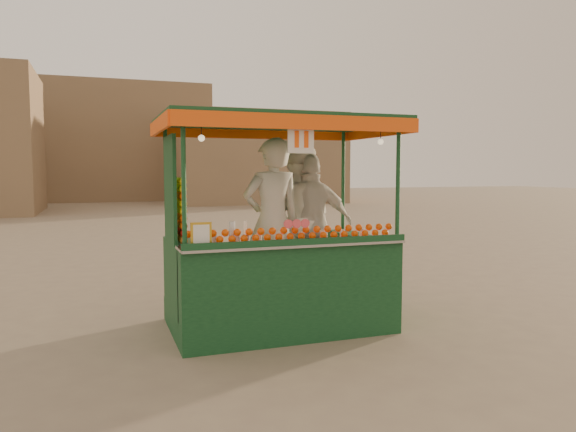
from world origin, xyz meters
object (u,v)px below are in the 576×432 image
object	(u,v)px
vendor_left	(272,222)
vendor_right	(312,225)
juice_cart	(275,262)
vendor_middle	(297,219)

from	to	relation	value
vendor_left	vendor_right	distance (m)	0.65
juice_cart	vendor_right	xyz separation A→B (m)	(0.59, 0.36, 0.37)
vendor_middle	vendor_right	size ratio (longest dim) A/B	1.07
juice_cart	vendor_middle	xyz separation A→B (m)	(0.47, 0.54, 0.43)
vendor_left	vendor_middle	xyz separation A→B (m)	(0.47, 0.44, -0.02)
juice_cart	vendor_middle	world-z (taller)	juice_cart
vendor_middle	juice_cart	bearing A→B (deg)	78.75
vendor_left	vendor_middle	bearing A→B (deg)	-140.38
juice_cart	vendor_right	world-z (taller)	juice_cart
vendor_left	vendor_middle	size ratio (longest dim) A/B	1.02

